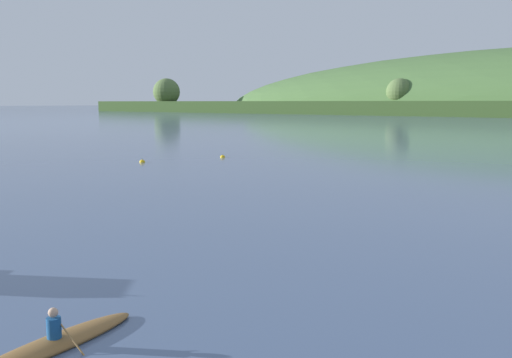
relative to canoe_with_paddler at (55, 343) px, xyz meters
The scene contains 3 objects.
canoe_with_paddler is the anchor object (origin of this frame).
mooring_buoy_foreground 42.55m from the canoe_with_paddler, 121.17° to the left, with size 0.50×0.50×0.58m.
mooring_buoy_far_upstream 38.49m from the canoe_with_paddler, 131.48° to the left, with size 0.51×0.51×0.59m.
Camera 1 is at (15.33, 1.75, 5.42)m, focal length 38.80 mm.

